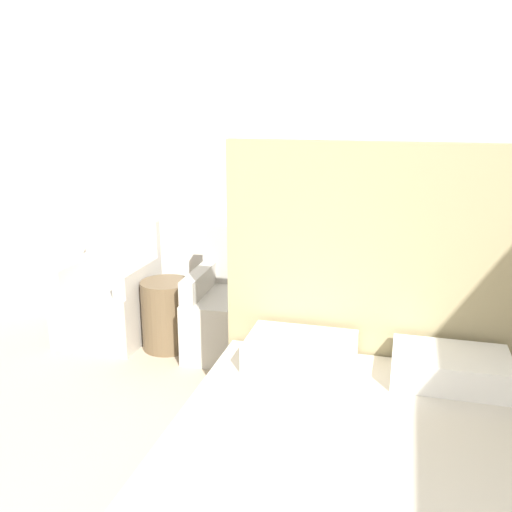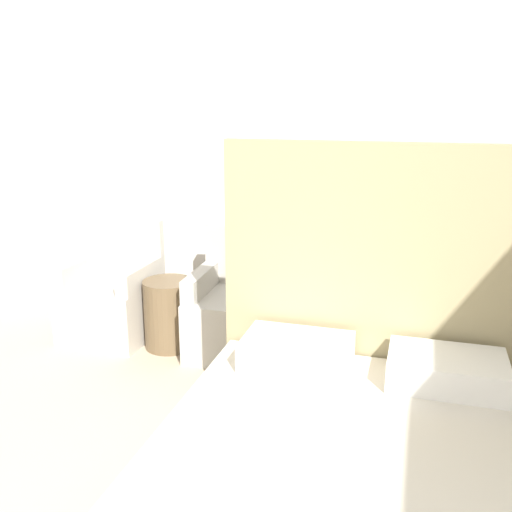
{
  "view_description": "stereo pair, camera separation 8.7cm",
  "coord_description": "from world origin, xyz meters",
  "px_view_note": "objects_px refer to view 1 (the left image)",
  "views": [
    {
      "loc": [
        1.01,
        -0.49,
        1.74
      ],
      "look_at": [
        0.16,
        2.71,
        0.83
      ],
      "focal_mm": 40.0,
      "sensor_mm": 36.0,
      "label": 1
    },
    {
      "loc": [
        1.09,
        -0.46,
        1.74
      ],
      "look_at": [
        0.16,
        2.71,
        0.83
      ],
      "focal_mm": 40.0,
      "sensor_mm": 36.0,
      "label": 2
    }
  ],
  "objects_px": {
    "armchair_near_window_right": "(235,315)",
    "side_table": "(167,315)",
    "armchair_near_window_left": "(109,302)",
    "bed": "(356,512)"
  },
  "relations": [
    {
      "from": "bed",
      "to": "armchair_near_window_right",
      "type": "relative_size",
      "value": 2.6
    },
    {
      "from": "armchair_near_window_right",
      "to": "side_table",
      "type": "relative_size",
      "value": 1.72
    },
    {
      "from": "armchair_near_window_left",
      "to": "armchair_near_window_right",
      "type": "relative_size",
      "value": 1.0
    },
    {
      "from": "armchair_near_window_right",
      "to": "bed",
      "type": "bearing_deg",
      "value": -62.91
    },
    {
      "from": "armchair_near_window_left",
      "to": "side_table",
      "type": "height_order",
      "value": "armchair_near_window_left"
    },
    {
      "from": "side_table",
      "to": "armchair_near_window_right",
      "type": "bearing_deg",
      "value": 7.83
    },
    {
      "from": "bed",
      "to": "armchair_near_window_left",
      "type": "distance_m",
      "value": 2.69
    },
    {
      "from": "bed",
      "to": "armchair_near_window_left",
      "type": "height_order",
      "value": "bed"
    },
    {
      "from": "armchair_near_window_right",
      "to": "armchair_near_window_left",
      "type": "bearing_deg",
      "value": 178.0
    },
    {
      "from": "armchair_near_window_left",
      "to": "side_table",
      "type": "relative_size",
      "value": 1.72
    }
  ]
}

